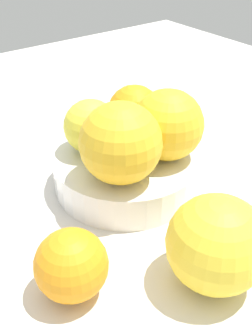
{
  "coord_description": "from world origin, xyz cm",
  "views": [
    {
      "loc": [
        23.57,
        31.5,
        28.64
      ],
      "look_at": [
        0.0,
        0.0,
        2.34
      ],
      "focal_mm": 43.77,
      "sensor_mm": 36.0,
      "label": 1
    }
  ],
  "objects_px": {
    "orange_in_bowl_3": "(91,126)",
    "orange_loose_0": "(217,244)",
    "orange_in_bowl_0": "(134,112)",
    "orange_loose_1": "(71,265)",
    "fruit_bowl": "(126,172)",
    "orange_in_bowl_1": "(121,143)",
    "orange_in_bowl_2": "(168,125)"
  },
  "relations": [
    {
      "from": "orange_in_bowl_1",
      "to": "orange_loose_0",
      "type": "xyz_separation_m",
      "value": [
        -0.0,
        0.13,
        -0.04
      ]
    },
    {
      "from": "orange_in_bowl_0",
      "to": "orange_in_bowl_1",
      "type": "relative_size",
      "value": 0.76
    },
    {
      "from": "fruit_bowl",
      "to": "orange_loose_0",
      "type": "bearing_deg",
      "value": 80.91
    },
    {
      "from": "orange_in_bowl_2",
      "to": "orange_loose_1",
      "type": "bearing_deg",
      "value": 23.42
    },
    {
      "from": "orange_in_bowl_0",
      "to": "orange_loose_0",
      "type": "distance_m",
      "value": 0.21
    },
    {
      "from": "fruit_bowl",
      "to": "orange_in_bowl_2",
      "type": "distance_m",
      "value": 0.08
    },
    {
      "from": "orange_in_bowl_0",
      "to": "orange_in_bowl_1",
      "type": "height_order",
      "value": "orange_in_bowl_1"
    },
    {
      "from": "orange_in_bowl_3",
      "to": "orange_in_bowl_1",
      "type": "bearing_deg",
      "value": 84.33
    },
    {
      "from": "orange_loose_1",
      "to": "orange_in_bowl_0",
      "type": "bearing_deg",
      "value": -141.84
    },
    {
      "from": "orange_in_bowl_1",
      "to": "orange_in_bowl_3",
      "type": "xyz_separation_m",
      "value": [
        -0.01,
        -0.07,
        -0.01
      ]
    },
    {
      "from": "fruit_bowl",
      "to": "orange_in_bowl_0",
      "type": "bearing_deg",
      "value": -138.32
    },
    {
      "from": "orange_in_bowl_3",
      "to": "orange_loose_0",
      "type": "distance_m",
      "value": 0.2
    },
    {
      "from": "orange_loose_0",
      "to": "orange_loose_1",
      "type": "distance_m",
      "value": 0.12
    },
    {
      "from": "orange_in_bowl_0",
      "to": "orange_loose_0",
      "type": "relative_size",
      "value": 0.74
    },
    {
      "from": "orange_loose_0",
      "to": "orange_loose_1",
      "type": "xyz_separation_m",
      "value": [
        0.1,
        -0.06,
        -0.01
      ]
    },
    {
      "from": "orange_in_bowl_0",
      "to": "orange_in_bowl_2",
      "type": "bearing_deg",
      "value": 89.99
    },
    {
      "from": "orange_in_bowl_0",
      "to": "orange_in_bowl_3",
      "type": "distance_m",
      "value": 0.06
    },
    {
      "from": "fruit_bowl",
      "to": "orange_in_bowl_2",
      "type": "bearing_deg",
      "value": 145.62
    },
    {
      "from": "orange_in_bowl_2",
      "to": "orange_loose_1",
      "type": "relative_size",
      "value": 1.26
    },
    {
      "from": "fruit_bowl",
      "to": "orange_in_bowl_0",
      "type": "distance_m",
      "value": 0.07
    },
    {
      "from": "orange_in_bowl_1",
      "to": "orange_in_bowl_3",
      "type": "bearing_deg",
      "value": -95.67
    },
    {
      "from": "orange_in_bowl_3",
      "to": "orange_in_bowl_0",
      "type": "bearing_deg",
      "value": 178.42
    },
    {
      "from": "orange_in_bowl_2",
      "to": "orange_loose_0",
      "type": "xyz_separation_m",
      "value": [
        0.06,
        0.14,
        -0.04
      ]
    },
    {
      "from": "fruit_bowl",
      "to": "orange_loose_0",
      "type": "distance_m",
      "value": 0.17
    },
    {
      "from": "fruit_bowl",
      "to": "orange_in_bowl_2",
      "type": "height_order",
      "value": "orange_in_bowl_2"
    },
    {
      "from": "orange_in_bowl_1",
      "to": "orange_in_bowl_2",
      "type": "relative_size",
      "value": 1.07
    },
    {
      "from": "orange_loose_0",
      "to": "orange_in_bowl_2",
      "type": "bearing_deg",
      "value": -115.07
    },
    {
      "from": "orange_in_bowl_2",
      "to": "orange_in_bowl_0",
      "type": "bearing_deg",
      "value": -90.01
    },
    {
      "from": "orange_in_bowl_0",
      "to": "orange_loose_1",
      "type": "xyz_separation_m",
      "value": [
        0.17,
        0.13,
        -0.04
      ]
    },
    {
      "from": "orange_in_bowl_0",
      "to": "orange_loose_1",
      "type": "height_order",
      "value": "orange_in_bowl_0"
    },
    {
      "from": "orange_in_bowl_0",
      "to": "orange_in_bowl_3",
      "type": "height_order",
      "value": "orange_in_bowl_0"
    },
    {
      "from": "fruit_bowl",
      "to": "orange_in_bowl_1",
      "type": "xyz_separation_m",
      "value": [
        0.03,
        0.03,
        0.06
      ]
    }
  ]
}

